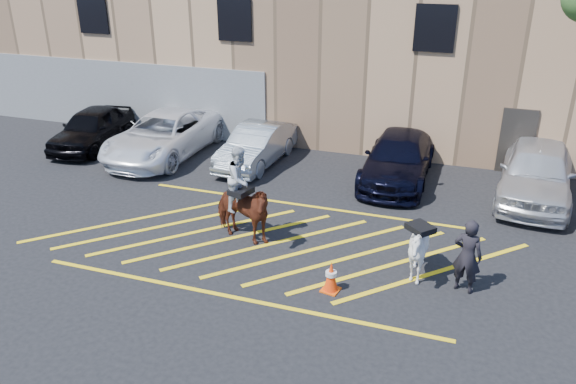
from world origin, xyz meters
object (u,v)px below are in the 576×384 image
(car_silver_sedan, at_px, (257,145))
(mounted_bay, at_px, (241,204))
(car_black_suv, at_px, (92,128))
(saddled_white, at_px, (418,250))
(car_white_pickup, at_px, (164,135))
(car_white_suv, at_px, (537,172))
(handler, at_px, (467,256))
(car_blue_suv, at_px, (398,158))
(traffic_cone, at_px, (331,276))

(car_silver_sedan, distance_m, mounted_bay, 5.57)
(mounted_bay, bearing_deg, car_black_suv, 148.55)
(car_black_suv, xyz_separation_m, saddled_white, (12.75, -5.46, 0.01))
(car_black_suv, bearing_deg, car_white_pickup, -6.37)
(car_white_suv, bearing_deg, handler, -100.99)
(car_silver_sedan, relative_size, car_blue_suv, 0.83)
(car_white_suv, bearing_deg, car_silver_sedan, -174.43)
(car_black_suv, bearing_deg, saddled_white, -29.82)
(car_silver_sedan, xyz_separation_m, traffic_cone, (4.45, -6.83, -0.32))
(car_silver_sedan, xyz_separation_m, car_blue_suv, (4.87, 0.19, 0.04))
(car_silver_sedan, bearing_deg, mounted_bay, -68.62)
(car_silver_sedan, height_order, car_white_suv, car_white_suv)
(car_white_suv, height_order, saddled_white, car_white_suv)
(car_black_suv, xyz_separation_m, car_blue_suv, (11.43, 0.44, -0.01))
(car_white_pickup, bearing_deg, saddled_white, -28.58)
(car_white_suv, xyz_separation_m, mounted_bay, (-7.31, -5.27, 0.18))
(car_white_suv, xyz_separation_m, traffic_cone, (-4.54, -6.81, -0.49))
(car_white_pickup, xyz_separation_m, car_silver_sedan, (3.50, 0.24, -0.09))
(mounted_bay, bearing_deg, handler, -5.79)
(car_white_pickup, distance_m, mounted_bay, 7.25)
(car_silver_sedan, relative_size, traffic_cone, 5.67)
(car_silver_sedan, bearing_deg, handler, -35.21)
(mounted_bay, xyz_separation_m, traffic_cone, (2.77, -1.53, -0.67))
(car_white_suv, height_order, handler, handler)
(car_white_pickup, xyz_separation_m, car_blue_suv, (8.37, 0.43, -0.05))
(car_silver_sedan, bearing_deg, car_black_suv, -174.05)
(handler, relative_size, mounted_bay, 0.68)
(car_silver_sedan, bearing_deg, traffic_cone, -53.14)
(car_white_suv, bearing_deg, traffic_cone, -118.00)
(car_white_suv, xyz_separation_m, saddled_white, (-2.81, -5.69, -0.12))
(car_blue_suv, height_order, mounted_bay, mounted_bay)
(car_white_pickup, height_order, handler, handler)
(car_white_pickup, bearing_deg, car_silver_sedan, 4.79)
(handler, bearing_deg, traffic_cone, 33.68)
(car_white_pickup, bearing_deg, mounted_bay, -43.37)
(car_silver_sedan, bearing_deg, car_blue_suv, 5.96)
(car_black_suv, bearing_deg, car_white_suv, -5.78)
(car_blue_suv, height_order, handler, handler)
(car_black_suv, relative_size, car_blue_suv, 0.86)
(car_black_suv, relative_size, car_silver_sedan, 1.04)
(mounted_bay, bearing_deg, car_silver_sedan, 107.62)
(car_black_suv, distance_m, car_white_suv, 15.56)
(car_blue_suv, xyz_separation_m, mounted_bay, (-3.18, -5.48, 0.31))
(saddled_white, bearing_deg, mounted_bay, 174.67)
(car_black_suv, xyz_separation_m, handler, (13.81, -5.61, 0.13))
(mounted_bay, xyz_separation_m, saddled_white, (4.50, -0.42, -0.29))
(handler, distance_m, saddled_white, 1.08)
(car_white_pickup, distance_m, handler, 12.13)
(saddled_white, height_order, traffic_cone, saddled_white)
(car_white_pickup, height_order, car_blue_suv, car_white_pickup)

